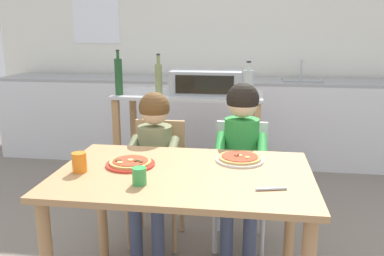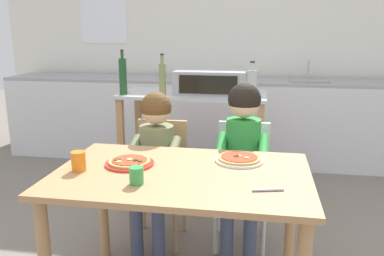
{
  "view_description": "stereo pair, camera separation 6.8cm",
  "coord_description": "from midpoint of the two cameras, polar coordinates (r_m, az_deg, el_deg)",
  "views": [
    {
      "loc": [
        0.31,
        -1.87,
        1.44
      ],
      "look_at": [
        0.0,
        0.3,
        0.89
      ],
      "focal_mm": 37.99,
      "sensor_mm": 36.0,
      "label": 1
    },
    {
      "loc": [
        0.37,
        -1.86,
        1.44
      ],
      "look_at": [
        0.0,
        0.3,
        0.89
      ],
      "focal_mm": 37.99,
      "sensor_mm": 36.0,
      "label": 2
    }
  ],
  "objects": [
    {
      "name": "pizza_plate_white",
      "position": [
        2.19,
        7.53,
        -4.34
      ],
      "size": [
        0.26,
        0.26,
        0.03
      ],
      "color": "white",
      "rests_on": "dining_table"
    },
    {
      "name": "bottle_squat_spirits",
      "position": [
        3.25,
        -9.09,
        7.26
      ],
      "size": [
        0.06,
        0.06,
        0.35
      ],
      "color": "#1E4723",
      "rests_on": "kitchen_island_cart"
    },
    {
      "name": "child_in_green_shirt",
      "position": [
        2.57,
        7.87,
        -2.62
      ],
      "size": [
        0.32,
        0.42,
        1.08
      ],
      "color": "#424C6B",
      "rests_on": "ground"
    },
    {
      "name": "bottle_slim_sauce",
      "position": [
        3.03,
        9.02,
        6.13
      ],
      "size": [
        0.08,
        0.08,
        0.28
      ],
      "color": "#ADB7B2",
      "rests_on": "kitchen_island_cart"
    },
    {
      "name": "kitchen_counter",
      "position": [
        4.47,
        5.22,
        1.16
      ],
      "size": [
        4.88,
        0.6,
        1.1
      ],
      "color": "silver",
      "rests_on": "ground"
    },
    {
      "name": "dining_chair_right",
      "position": [
        2.75,
        7.8,
        -6.54
      ],
      "size": [
        0.36,
        0.36,
        0.81
      ],
      "color": "silver",
      "rests_on": "ground"
    },
    {
      "name": "ground_plane",
      "position": [
        3.34,
        3.08,
        -11.5
      ],
      "size": [
        11.34,
        11.34,
        0.0
      ],
      "primitive_type": "plane",
      "color": "slate"
    },
    {
      "name": "dining_table",
      "position": [
        2.06,
        -0.49,
        -8.99
      ],
      "size": [
        1.26,
        0.81,
        0.74
      ],
      "color": "#AD7F51",
      "rests_on": "ground"
    },
    {
      "name": "toaster_oven",
      "position": [
        3.29,
        3.27,
        6.52
      ],
      "size": [
        0.56,
        0.38,
        0.18
      ],
      "color": "#999BA0",
      "rests_on": "kitchen_island_cart"
    },
    {
      "name": "bottle_brown_beer",
      "position": [
        3.14,
        -3.56,
        6.93
      ],
      "size": [
        0.05,
        0.05,
        0.32
      ],
      "color": "olive",
      "rests_on": "kitchen_island_cart"
    },
    {
      "name": "child_in_olive_shirt",
      "position": [
        2.62,
        -4.52,
        -3.14
      ],
      "size": [
        0.32,
        0.42,
        1.02
      ],
      "color": "#424C6B",
      "rests_on": "ground"
    },
    {
      "name": "drinking_cup_orange",
      "position": [
        2.09,
        -14.74,
        -4.53
      ],
      "size": [
        0.07,
        0.07,
        0.1
      ],
      "primitive_type": "cylinder",
      "color": "orange",
      "rests_on": "dining_table"
    },
    {
      "name": "pizza_plate_red_rimmed",
      "position": [
        2.14,
        -7.86,
        -4.81
      ],
      "size": [
        0.25,
        0.25,
        0.03
      ],
      "color": "red",
      "rests_on": "dining_table"
    },
    {
      "name": "dining_chair_left",
      "position": [
        2.79,
        -3.85,
        -6.14
      ],
      "size": [
        0.36,
        0.36,
        0.81
      ],
      "color": "tan",
      "rests_on": "ground"
    },
    {
      "name": "serving_spoon",
      "position": [
        1.83,
        11.67,
        -8.53
      ],
      "size": [
        0.14,
        0.04,
        0.01
      ],
      "primitive_type": "cylinder",
      "rotation": [
        0.0,
        1.57,
        0.24
      ],
      "color": "#B7BABF",
      "rests_on": "dining_table"
    },
    {
      "name": "kitchen_island_cart",
      "position": [
        3.36,
        0.77,
        -0.17
      ],
      "size": [
        1.17,
        0.55,
        0.92
      ],
      "color": "#B7BABF",
      "rests_on": "ground"
    },
    {
      "name": "back_wall_tiled",
      "position": [
        4.77,
        5.81,
        12.88
      ],
      "size": [
        5.42,
        0.13,
        2.7
      ],
      "color": "white",
      "rests_on": "ground"
    },
    {
      "name": "drinking_cup_green",
      "position": [
        1.87,
        -6.78,
        -6.64
      ],
      "size": [
        0.07,
        0.07,
        0.08
      ],
      "primitive_type": "cylinder",
      "color": "green",
      "rests_on": "dining_table"
    }
  ]
}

